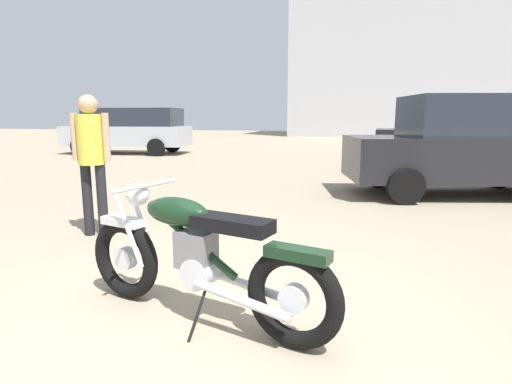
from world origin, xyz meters
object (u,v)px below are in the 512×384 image
at_px(red_hatchback_near, 130,129).
at_px(white_estate_far, 465,145).
at_px(bystander, 91,151).
at_px(silver_sedan_mid, 451,135).
at_px(blue_hatchback_right, 459,133).
at_px(vintage_motorcycle, 197,258).

distance_m(red_hatchback_near, white_estate_far, 12.20).
relative_size(bystander, silver_sedan_mid, 0.41).
distance_m(bystander, silver_sedan_mid, 10.16).
xyz_separation_m(bystander, silver_sedan_mid, (5.84, 8.31, -0.10)).
bearing_deg(blue_hatchback_right, vintage_motorcycle, 76.60).
xyz_separation_m(bystander, blue_hatchback_right, (7.08, 12.40, -0.18)).
relative_size(red_hatchback_near, silver_sedan_mid, 1.19).
relative_size(vintage_motorcycle, white_estate_far, 0.49).
bearing_deg(white_estate_far, silver_sedan_mid, -111.13).
bearing_deg(red_hatchback_near, bystander, 112.76).
relative_size(red_hatchback_near, blue_hatchback_right, 1.10).
height_order(red_hatchback_near, blue_hatchback_right, red_hatchback_near).
bearing_deg(vintage_motorcycle, silver_sedan_mid, -93.79).
bearing_deg(vintage_motorcycle, red_hatchback_near, -41.54).
height_order(bystander, silver_sedan_mid, silver_sedan_mid).
relative_size(vintage_motorcycle, blue_hatchback_right, 0.46).
bearing_deg(bystander, vintage_motorcycle, 40.68).
bearing_deg(silver_sedan_mid, bystander, 61.50).
bearing_deg(white_estate_far, vintage_motorcycle, 49.64).
distance_m(vintage_motorcycle, white_estate_far, 6.24).
distance_m(bystander, white_estate_far, 6.21).
relative_size(bystander, blue_hatchback_right, 0.38).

